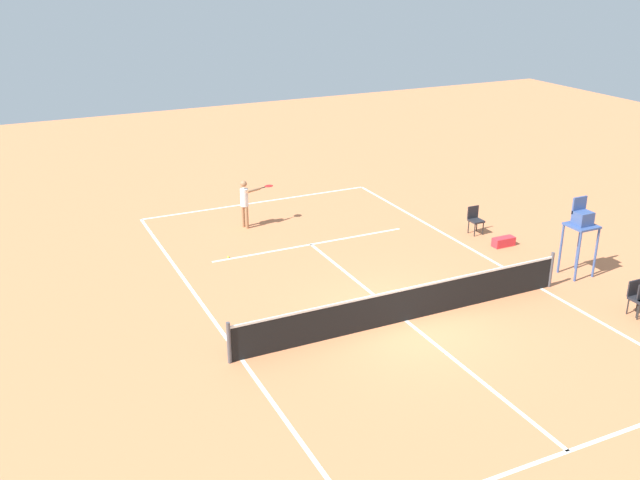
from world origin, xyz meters
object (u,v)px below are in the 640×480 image
object	(u,v)px
tennis_ball	(228,257)
player_serving	(246,200)
umpire_chair	(581,225)
courtside_chair_far	(637,296)
equipment_bag	(504,242)
courtside_chair_mid	(475,219)

from	to	relation	value
tennis_ball	player_serving	bearing A→B (deg)	-122.08
umpire_chair	courtside_chair_far	xyz separation A→B (m)	(0.44, 2.67, -1.07)
tennis_ball	umpire_chair	bearing A→B (deg)	147.72
tennis_ball	umpire_chair	distance (m)	10.80
tennis_ball	umpire_chair	size ratio (longest dim) A/B	0.03
umpire_chair	equipment_bag	bearing A→B (deg)	-80.27
umpire_chair	courtside_chair_mid	xyz separation A→B (m)	(0.63, -4.14, -1.07)
player_serving	courtside_chair_mid	distance (m)	7.98
player_serving	equipment_bag	bearing A→B (deg)	33.64
tennis_ball	courtside_chair_far	world-z (taller)	courtside_chair_far
tennis_ball	courtside_chair_mid	world-z (taller)	courtside_chair_mid
umpire_chair	courtside_chair_mid	size ratio (longest dim) A/B	2.54
courtside_chair_mid	courtside_chair_far	distance (m)	6.81
equipment_bag	umpire_chair	bearing A→B (deg)	99.73
courtside_chair_far	equipment_bag	world-z (taller)	courtside_chair_far
tennis_ball	equipment_bag	distance (m)	9.06
tennis_ball	courtside_chair_mid	size ratio (longest dim) A/B	0.07
umpire_chair	equipment_bag	world-z (taller)	umpire_chair
courtside_chair_mid	courtside_chair_far	size ratio (longest dim) A/B	1.00
courtside_chair_mid	equipment_bag	size ratio (longest dim) A/B	1.25
courtside_chair_far	equipment_bag	size ratio (longest dim) A/B	1.25
umpire_chair	courtside_chair_mid	distance (m)	4.32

